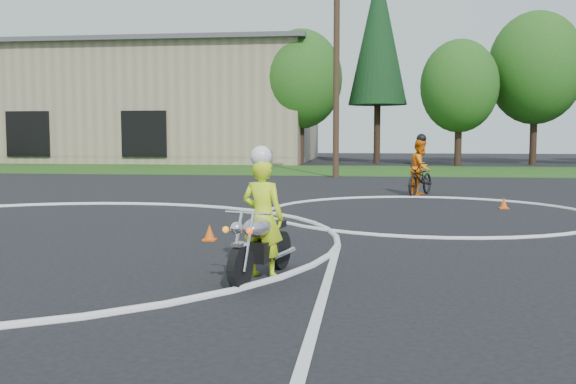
# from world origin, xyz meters

# --- Properties ---
(grass_strip) EXTENTS (120.00, 10.00, 0.02)m
(grass_strip) POSITION_xyz_m (0.00, 27.00, 0.01)
(grass_strip) COLOR #1E4714
(grass_strip) RESTS_ON ground
(course_markings) EXTENTS (19.05, 19.05, 0.12)m
(course_markings) POSITION_xyz_m (2.17, 4.35, 0.01)
(course_markings) COLOR silver
(course_markings) RESTS_ON ground
(primary_motorcycle) EXTENTS (0.81, 1.82, 0.98)m
(primary_motorcycle) POSITION_xyz_m (5.08, 0.29, 0.47)
(primary_motorcycle) COLOR black
(primary_motorcycle) RESTS_ON ground
(rider_primary_grp) EXTENTS (0.68, 0.54, 1.81)m
(rider_primary_grp) POSITION_xyz_m (5.09, 0.43, 0.88)
(rider_primary_grp) COLOR #D6FC1A
(rider_primary_grp) RESTS_ON ground
(rider_second_grp) EXTENTS (1.47, 2.19, 1.99)m
(rider_second_grp) POSITION_xyz_m (8.18, 12.75, 0.70)
(rider_second_grp) COLOR black
(rider_second_grp) RESTS_ON ground
(traffic_cones) EXTENTS (21.63, 12.81, 0.30)m
(traffic_cones) POSITION_xyz_m (4.36, 3.98, 0.14)
(traffic_cones) COLOR #EA560C
(traffic_cones) RESTS_ON ground
(warehouse) EXTENTS (41.00, 17.00, 8.30)m
(warehouse) POSITION_xyz_m (-18.00, 39.99, 4.16)
(warehouse) COLOR tan
(warehouse) RESTS_ON ground
(treeline) EXTENTS (38.20, 8.10, 14.52)m
(treeline) POSITION_xyz_m (14.78, 34.61, 6.62)
(treeline) COLOR #382619
(treeline) RESTS_ON ground
(utility_poles) EXTENTS (41.60, 1.12, 10.00)m
(utility_poles) POSITION_xyz_m (5.00, 21.00, 5.20)
(utility_poles) COLOR #473321
(utility_poles) RESTS_ON ground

